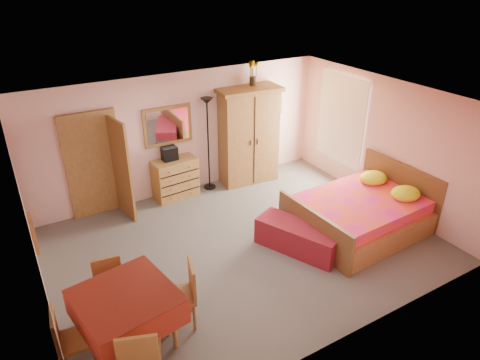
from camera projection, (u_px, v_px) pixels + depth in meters
floor at (244, 245)px, 7.66m from camera, size 6.50×6.50×0.00m
ceiling at (244, 104)px, 6.48m from camera, size 6.50×6.50×0.00m
wall_back at (183, 134)px, 8.99m from camera, size 6.50×0.10×2.60m
wall_front at (350, 261)px, 5.15m from camera, size 6.50×0.10×2.60m
wall_left at (31, 237)px, 5.60m from camera, size 0.10×5.00×2.60m
wall_right at (383, 143)px, 8.53m from camera, size 0.10×5.00×2.60m
doorway at (94, 166)px, 8.24m from camera, size 1.06×0.12×2.15m
window at (341, 119)px, 9.37m from camera, size 0.08×1.40×1.95m
picture_left at (33, 233)px, 4.98m from camera, size 0.04×0.32×0.42m
picture_back at (276, 106)px, 9.92m from camera, size 0.30×0.04×0.40m
chest_of_drawers at (175, 178)px, 9.06m from camera, size 0.95×0.53×0.86m
wall_mirror at (168, 126)px, 8.72m from camera, size 1.03×0.05×0.82m
stereo at (169, 153)px, 8.81m from camera, size 0.31×0.23×0.28m
floor_lamp at (208, 145)px, 9.16m from camera, size 0.33×0.33×2.06m
wardrobe at (248, 136)px, 9.49m from camera, size 1.44×0.83×2.17m
sunflower_vase at (253, 73)px, 9.04m from camera, size 0.21×0.21×0.52m
bed at (360, 205)px, 7.85m from camera, size 2.43×1.96×1.09m
bench at (298, 238)px, 7.44m from camera, size 1.10×1.57×0.49m
dining_table at (129, 320)px, 5.47m from camera, size 1.33×1.33×0.85m
chair_south at (141, 355)px, 4.89m from camera, size 0.58×0.58×1.00m
chair_north at (111, 291)px, 5.94m from camera, size 0.44×0.44×0.87m
chair_west at (76, 339)px, 5.14m from camera, size 0.46×0.46×0.93m
chair_east at (178, 296)px, 5.77m from camera, size 0.56×0.56×0.99m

